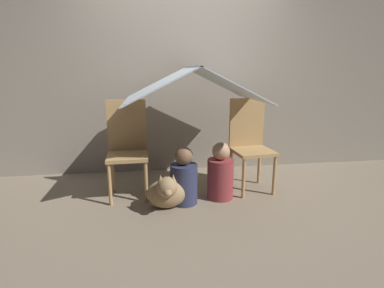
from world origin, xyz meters
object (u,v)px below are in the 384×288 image
chair_right (250,141)px  person_second (220,174)px  chair_left (127,145)px  person_front (184,179)px  dog (167,192)px

chair_right → person_second: bearing=-154.7°
chair_left → person_front: chair_left is taller
person_front → person_second: (0.39, 0.07, 0.01)m
chair_left → person_second: size_ratio=1.69×
person_second → dog: size_ratio=1.49×
person_second → dog: person_second is taller
chair_left → chair_right: size_ratio=1.00×
person_front → dog: (-0.18, -0.12, -0.08)m
person_second → dog: 0.61m
person_second → chair_right: bearing=31.5°
person_second → dog: bearing=-161.4°
chair_right → dog: bearing=-162.1°
chair_left → chair_right: same height
chair_left → person_front: (0.57, -0.31, -0.30)m
chair_right → person_front: bearing=-164.6°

